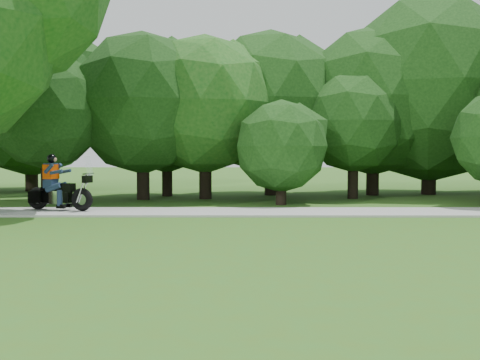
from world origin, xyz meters
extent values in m
plane|color=#3F641C|center=(0.00, 0.00, 0.00)|extent=(100.00, 100.00, 0.00)
cube|color=#999994|center=(0.00, 8.00, 0.03)|extent=(60.00, 2.20, 0.06)
cylinder|color=black|center=(-9.31, 11.32, 0.90)|extent=(0.40, 0.40, 1.80)
sphere|color=#133510|center=(-9.31, 11.32, 3.08)|extent=(3.94, 3.94, 3.94)
cylinder|color=black|center=(-5.57, 14.10, 0.79)|extent=(0.40, 0.40, 1.59)
sphere|color=#133510|center=(-5.57, 14.10, 2.88)|extent=(3.98, 3.98, 3.98)
cylinder|color=black|center=(2.46, 14.60, 0.90)|extent=(0.49, 0.49, 1.80)
sphere|color=#133510|center=(2.46, 14.60, 3.69)|extent=(5.83, 5.83, 5.83)
cylinder|color=black|center=(1.38, 12.95, 0.80)|extent=(0.38, 0.38, 1.60)
sphere|color=#133510|center=(1.38, 12.95, 2.80)|extent=(3.69, 3.69, 3.69)
cylinder|color=black|center=(-4.01, 12.82, 0.90)|extent=(0.45, 0.45, 1.80)
sphere|color=#164F17|center=(-4.01, 12.82, 3.44)|extent=(5.04, 5.04, 5.04)
cylinder|color=black|center=(-6.23, 12.52, 0.90)|extent=(0.46, 0.46, 1.80)
sphere|color=#133510|center=(-6.23, 12.52, 3.46)|extent=(5.11, 5.11, 5.11)
cylinder|color=black|center=(-1.55, 14.63, 0.90)|extent=(0.48, 0.48, 1.80)
sphere|color=#133510|center=(-1.55, 14.63, 3.64)|extent=(5.67, 5.67, 5.67)
cylinder|color=black|center=(4.79, 15.01, 0.90)|extent=(0.57, 0.57, 1.80)
sphere|color=#133510|center=(4.79, 15.01, 4.22)|extent=(7.45, 7.45, 7.45)
cylinder|color=black|center=(-1.40, 10.53, 0.47)|extent=(0.35, 0.35, 0.93)
sphere|color=#133510|center=(-1.40, 10.53, 1.91)|extent=(3.03, 3.03, 3.03)
cylinder|color=black|center=(-11.75, 16.81, 0.90)|extent=(0.54, 0.54, 1.80)
sphere|color=#133510|center=(-11.75, 16.81, 3.98)|extent=(6.70, 6.70, 6.70)
torus|color=black|center=(-8.61, 8.38, 0.39)|extent=(0.68, 0.37, 0.66)
torus|color=black|center=(-7.22, 7.96, 0.39)|extent=(0.68, 0.37, 0.66)
cube|color=black|center=(-8.08, 8.22, 0.44)|extent=(1.07, 0.52, 0.30)
cube|color=silver|center=(-7.94, 8.18, 0.44)|extent=(0.52, 0.44, 0.38)
cube|color=black|center=(-7.72, 8.11, 0.72)|extent=(0.55, 0.41, 0.24)
cube|color=black|center=(-8.19, 8.25, 0.68)|extent=(0.55, 0.43, 0.09)
cylinder|color=silver|center=(-7.18, 7.95, 0.72)|extent=(0.37, 0.15, 0.84)
cylinder|color=silver|center=(-7.03, 7.90, 1.12)|extent=(0.20, 0.59, 0.03)
cube|color=black|center=(-8.63, 8.16, 0.44)|extent=(0.41, 0.22, 0.32)
cube|color=black|center=(-8.51, 8.56, 0.44)|extent=(0.41, 0.22, 0.32)
cube|color=#1D324F|center=(-8.19, 8.25, 0.81)|extent=(0.37, 0.42, 0.23)
cube|color=#1D324F|center=(-8.18, 8.25, 1.15)|extent=(0.35, 0.45, 0.53)
cube|color=#FF4A05|center=(-8.18, 8.25, 1.17)|extent=(0.39, 0.49, 0.41)
sphere|color=black|center=(-8.15, 8.24, 1.55)|extent=(0.26, 0.26, 0.26)
camera|label=1|loc=(-2.66, -9.00, 1.83)|focal=45.00mm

